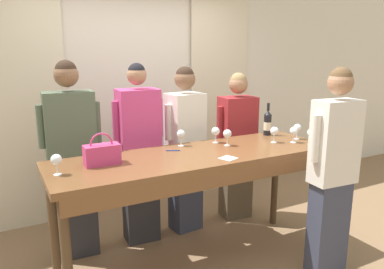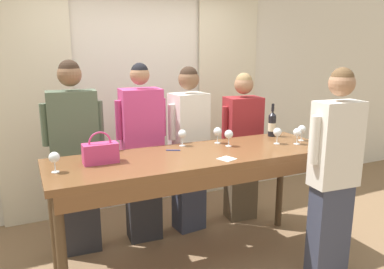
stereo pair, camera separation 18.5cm
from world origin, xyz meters
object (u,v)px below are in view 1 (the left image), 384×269
at_px(wine_glass_back_mid, 322,134).
at_px(guest_striped_shirt, 237,145).
at_px(wine_bottle, 268,123).
at_px(wine_glass_front_right, 216,132).
at_px(wine_glass_center_mid, 227,134).
at_px(host_pouring, 333,172).
at_px(wine_glass_back_left, 311,133).
at_px(wine_glass_front_mid, 274,131).
at_px(wine_glass_back_right, 297,128).
at_px(wine_glass_front_left, 181,135).
at_px(wine_glass_center_left, 294,131).
at_px(guest_pink_top, 139,154).
at_px(guest_olive_jacket, 72,159).
at_px(tasting_bar, 198,167).
at_px(wine_glass_center_right, 56,160).
at_px(guest_cream_sweater, 185,148).
at_px(handbag, 102,154).

distance_m(wine_glass_back_mid, guest_striped_shirt, 1.04).
height_order(wine_bottle, wine_glass_front_right, wine_bottle).
relative_size(wine_glass_center_mid, host_pouring, 0.09).
relative_size(wine_bottle, wine_glass_back_left, 2.19).
height_order(wine_glass_back_left, wine_glass_back_mid, same).
bearing_deg(host_pouring, wine_glass_front_mid, 94.12).
bearing_deg(wine_bottle, wine_glass_back_right, -62.67).
bearing_deg(wine_glass_back_left, wine_glass_front_left, 154.52).
bearing_deg(wine_glass_back_right, wine_glass_center_left, -145.17).
relative_size(wine_glass_center_mid, guest_pink_top, 0.09).
xyz_separation_m(wine_glass_front_left, guest_olive_jacket, (-0.90, 0.37, -0.20)).
bearing_deg(wine_glass_center_mid, wine_glass_front_right, 104.87).
bearing_deg(guest_olive_jacket, tasting_bar, -37.43).
distance_m(wine_glass_back_left, guest_pink_top, 1.64).
bearing_deg(wine_glass_front_right, wine_bottle, 2.44).
bearing_deg(wine_glass_back_mid, wine_bottle, 105.88).
xyz_separation_m(wine_glass_center_right, wine_glass_back_left, (2.20, -0.21, -0.00)).
distance_m(wine_glass_front_mid, guest_olive_jacket, 1.87).
bearing_deg(guest_striped_shirt, wine_glass_center_left, -81.76).
relative_size(guest_olive_jacket, host_pouring, 1.02).
distance_m(wine_bottle, guest_olive_jacket, 1.93).
distance_m(wine_glass_front_right, guest_cream_sweater, 0.50).
bearing_deg(wine_glass_center_mid, guest_pink_top, 139.02).
bearing_deg(wine_glass_center_left, wine_glass_center_right, 177.90).
distance_m(wine_glass_center_mid, wine_glass_back_left, 0.78).
bearing_deg(wine_glass_front_mid, wine_glass_back_right, 0.63).
xyz_separation_m(wine_bottle, wine_glass_center_right, (-2.10, -0.29, -0.02)).
relative_size(wine_glass_front_mid, host_pouring, 0.09).
height_order(wine_glass_front_left, wine_glass_center_right, same).
bearing_deg(guest_striped_shirt, wine_glass_back_right, -70.22).
distance_m(tasting_bar, host_pouring, 1.10).
bearing_deg(handbag, wine_glass_center_left, -5.48).
xyz_separation_m(handbag, wine_glass_front_right, (1.12, 0.17, 0.02)).
distance_m(wine_glass_center_left, guest_striped_shirt, 0.82).
xyz_separation_m(wine_glass_back_mid, wine_glass_back_right, (-0.02, 0.30, 0.00)).
relative_size(wine_glass_center_left, wine_glass_back_left, 1.00).
xyz_separation_m(tasting_bar, wine_glass_front_mid, (0.83, 0.01, 0.22)).
bearing_deg(wine_glass_center_mid, wine_glass_center_left, -18.07).
distance_m(handbag, wine_glass_front_left, 0.81).
height_order(wine_glass_center_left, wine_glass_back_mid, same).
bearing_deg(wine_glass_back_right, wine_glass_front_mid, -179.37).
height_order(wine_glass_back_right, guest_striped_shirt, guest_striped_shirt).
height_order(wine_bottle, guest_striped_shirt, guest_striped_shirt).
xyz_separation_m(wine_glass_front_mid, guest_pink_top, (-1.10, 0.67, -0.24)).
bearing_deg(wine_glass_front_mid, guest_pink_top, 148.51).
relative_size(wine_glass_center_mid, guest_olive_jacket, 0.08).
distance_m(wine_glass_center_mid, guest_olive_jacket, 1.41).
height_order(wine_glass_back_left, guest_striped_shirt, guest_striped_shirt).
distance_m(wine_glass_front_left, wine_glass_center_mid, 0.42).
height_order(wine_glass_front_right, guest_pink_top, guest_pink_top).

